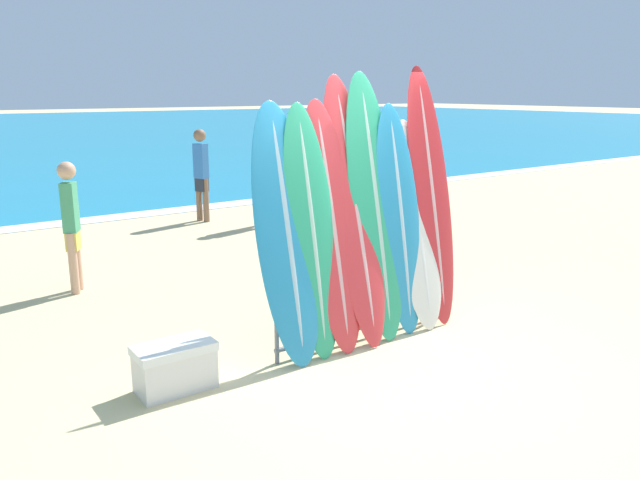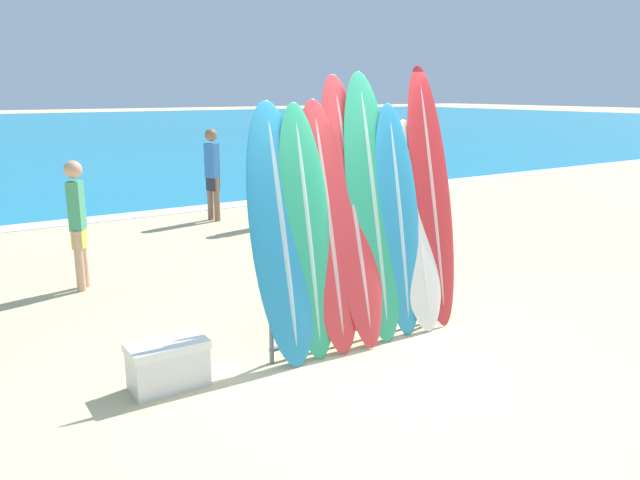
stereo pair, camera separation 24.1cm
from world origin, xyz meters
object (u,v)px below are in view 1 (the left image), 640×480
Objects in this scene: person_near_water at (71,222)px; person_far_left at (269,170)px; surfboard_rack at (368,295)px; surfboard_slot_1 at (312,232)px; surfboard_slot_2 at (332,227)px; surfboard_slot_5 at (400,220)px; surfboard_slot_6 at (417,225)px; cooler_box at (175,367)px; surfboard_slot_3 at (355,211)px; person_mid_beach at (201,172)px; surfboard_slot_4 at (375,207)px; surfboard_slot_7 at (431,196)px; surfboard_slot_0 at (287,235)px.

person_far_left is at bearing -34.17° from person_near_water.
surfboard_rack is 0.93× the size of surfboard_slot_1.
surfboard_slot_2 is 0.78m from surfboard_slot_5.
surfboard_rack is at bearing 117.68° from person_far_left.
surfboard_slot_6 reaches higher than cooler_box.
surfboard_slot_3 is (0.28, 0.03, 0.11)m from surfboard_slot_2.
surfboard_slot_5 is 6.00m from person_mid_beach.
person_mid_beach is at bearing 81.04° from surfboard_slot_4.
person_mid_beach is (0.20, 5.91, -0.38)m from surfboard_slot_7.
surfboard_slot_2 is 1.47× the size of person_near_water.
surfboard_slot_0 is at bearing 109.23° from person_far_left.
person_near_water is at bearing 75.46° from person_far_left.
surfboard_slot_3 is 0.52m from surfboard_slot_5.
surfboard_slot_3 is at bearing 172.86° from surfboard_slot_5.
surfboard_slot_1 is 0.24m from surfboard_slot_2.
surfboard_slot_1 is at bearing 176.77° from surfboard_rack.
surfboard_slot_2 reaches higher than person_mid_beach.
surfboard_rack is at bearing -2.98° from surfboard_slot_0.
surfboard_slot_4 reaches higher than surfboard_slot_0.
surfboard_slot_5 reaches higher than person_mid_beach.
surfboard_slot_1 is 1.01× the size of surfboard_slot_5.
surfboard_slot_3 reaches higher than person_near_water.
surfboard_rack is at bearing -1.51° from cooler_box.
surfboard_slot_1 reaches higher than cooler_box.
surfboard_slot_3 reaches higher than surfboard_slot_6.
person_near_water is (-1.52, 3.02, -0.29)m from surfboard_slot_2.
surfboard_slot_4 reaches higher than surfboard_slot_5.
surfboard_slot_2 is (0.49, 0.01, 0.00)m from surfboard_slot_0.
surfboard_rack is 0.94× the size of surfboard_slot_5.
surfboard_slot_2 reaches higher than surfboard_rack.
surfboard_slot_6 is (0.24, 0.01, -0.08)m from surfboard_slot_5.
person_far_left is at bearing 75.75° from surfboard_slot_6.
surfboard_slot_5 is 0.50m from surfboard_slot_7.
surfboard_slot_6 is (1.51, -0.01, -0.10)m from surfboard_slot_0.
surfboard_rack is 1.21m from surfboard_slot_7.
person_near_water is 4.16m from person_mid_beach.
surfboard_slot_3 is 5.34m from person_far_left.
surfboard_slot_1 is (0.25, -0.01, -0.01)m from surfboard_slot_0.
surfboard_slot_6 reaches higher than person_far_left.
person_far_left is (1.78, 4.96, -0.29)m from surfboard_slot_4.
person_mid_beach reaches higher than cooler_box.
surfboard_slot_2 is at bearing 4.60° from surfboard_slot_1.
surfboard_rack is 0.83× the size of surfboard_slot_4.
surfboard_slot_1 is 0.89× the size of surfboard_slot_4.
person_far_left is at bearing 70.26° from surfboard_slot_4.
surfboard_slot_5 is at bearing -0.62° from cooler_box.
person_near_water is at bearing 121.89° from surfboard_rack.
person_far_left is at bearing 63.14° from surfboard_slot_1.
surfboard_slot_7 is at bearing -0.62° from surfboard_slot_3.
surfboard_slot_5 reaches higher than person_near_water.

